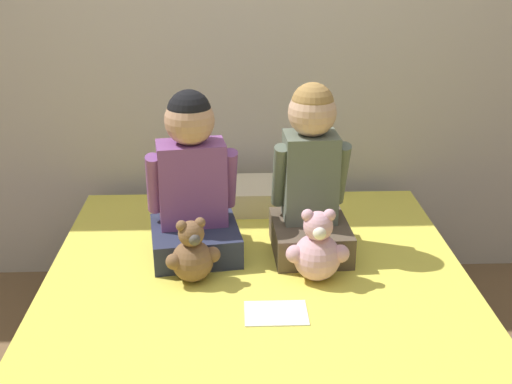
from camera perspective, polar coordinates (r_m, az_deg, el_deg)
name	(u,v)px	position (r m, az deg, el deg)	size (l,w,h in m)	color
wall_behind_bed	(250,25)	(3.03, -0.58, 14.63)	(8.00, 0.06, 2.50)	beige
bed	(259,359)	(2.37, 0.29, -14.63)	(1.58, 1.99, 0.47)	#473828
child_on_left	(192,183)	(2.46, -5.68, 0.77)	(0.38, 0.37, 0.65)	#282D47
child_on_right	(311,179)	(2.47, 4.89, 1.16)	(0.31, 0.34, 0.67)	brown
teddy_bear_held_by_left_child	(192,255)	(2.33, -5.69, -5.58)	(0.19, 0.15, 0.24)	brown
teddy_bear_held_by_right_child	(317,250)	(2.33, 5.46, -5.16)	(0.23, 0.17, 0.27)	#DBA3B2
pillow_at_headboard	(252,195)	(2.94, -0.36, -0.30)	(0.54, 0.28, 0.11)	beige
sign_card	(276,313)	(2.17, 1.79, -10.71)	(0.21, 0.15, 0.00)	white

